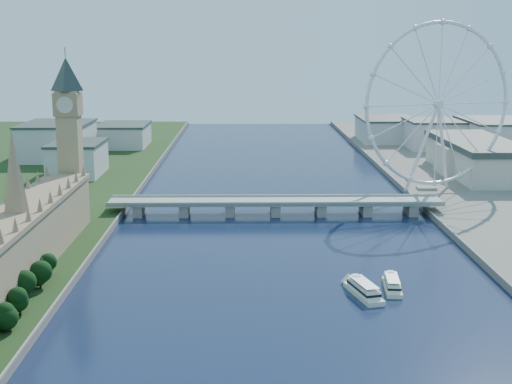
{
  "coord_description": "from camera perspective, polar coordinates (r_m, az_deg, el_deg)",
  "views": [
    {
      "loc": [
        -19.68,
        -159.39,
        111.62
      ],
      "look_at": [
        -14.17,
        210.0,
        34.04
      ],
      "focal_mm": 50.0,
      "sensor_mm": 36.0,
      "label": 1
    }
  ],
  "objects": [
    {
      "name": "parliament_range",
      "position": [
        359.04,
        -18.42,
        -3.8
      ],
      "size": [
        24.0,
        200.0,
        70.0
      ],
      "color": "tan",
      "rests_on": "ground"
    },
    {
      "name": "big_ben",
      "position": [
        452.85,
        -14.77,
        5.76
      ],
      "size": [
        20.02,
        20.02,
        110.0
      ],
      "color": "tan",
      "rests_on": "ground"
    },
    {
      "name": "county_hall",
      "position": [
        630.67,
        17.14,
        1.13
      ],
      "size": [
        54.0,
        144.0,
        35.0
      ],
      "primitive_type": null,
      "color": "beige",
      "rests_on": "ground"
    },
    {
      "name": "westminster_bridge",
      "position": [
        471.65,
        1.56,
        -1.01
      ],
      "size": [
        220.0,
        22.0,
        9.5
      ],
      "color": "gray",
      "rests_on": "ground"
    },
    {
      "name": "tour_boat_near",
      "position": [
        327.29,
        8.59,
        -8.22
      ],
      "size": [
        16.1,
        33.25,
        7.14
      ],
      "primitive_type": null,
      "rotation": [
        0.0,
        0.0,
        0.25
      ],
      "color": "beige",
      "rests_on": "ground"
    },
    {
      "name": "london_eye",
      "position": [
        534.91,
        14.38,
        6.76
      ],
      "size": [
        113.6,
        39.12,
        124.3
      ],
      "color": "silver",
      "rests_on": "ground"
    },
    {
      "name": "tour_boat_far",
      "position": [
        337.77,
        10.82,
        -7.66
      ],
      "size": [
        10.1,
        29.34,
        6.35
      ],
      "primitive_type": null,
      "rotation": [
        0.0,
        0.0,
        -0.1
      ],
      "color": "beige",
      "rests_on": "ground"
    },
    {
      "name": "city_skyline",
      "position": [
        728.06,
        3.8,
        4.36
      ],
      "size": [
        505.0,
        280.0,
        32.0
      ],
      "color": "beige",
      "rests_on": "ground"
    }
  ]
}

